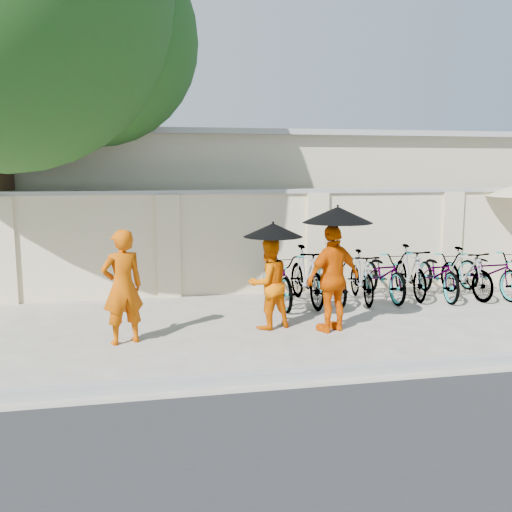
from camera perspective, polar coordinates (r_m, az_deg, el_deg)
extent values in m
plane|color=#B7B09E|center=(8.51, -0.74, -8.32)|extent=(80.00, 80.00, 0.00)
cube|color=gray|center=(6.91, 1.95, -11.91)|extent=(40.00, 0.16, 0.12)
cube|color=beige|center=(11.56, 1.15, 1.33)|extent=(20.00, 0.30, 2.00)
cube|color=#B5AE93|center=(15.42, 1.69, 5.44)|extent=(14.00, 6.00, 3.20)
sphere|color=#204418|center=(11.86, -16.07, 20.13)|extent=(4.00, 4.00, 4.00)
imported|color=#BB4A01|center=(8.34, -13.21, -3.03)|extent=(0.70, 0.58, 1.65)
imported|color=#E36100|center=(8.92, 1.26, -2.76)|extent=(0.84, 0.74, 1.43)
cylinder|color=black|center=(8.77, 1.71, 0.18)|extent=(0.02, 0.02, 0.75)
cone|color=black|center=(8.72, 1.72, 2.62)|extent=(0.92, 0.92, 0.21)
imported|color=#DD5200|center=(8.81, 7.73, -2.24)|extent=(1.05, 0.73, 1.66)
cylinder|color=black|center=(8.66, 8.10, 1.23)|extent=(0.02, 0.02, 0.88)
cone|color=black|center=(8.61, 8.17, 4.12)|extent=(1.06, 1.06, 0.24)
imported|color=gray|center=(10.48, 2.18, -2.25)|extent=(0.72, 1.91, 0.99)
imported|color=gray|center=(10.56, 5.09, -1.97)|extent=(0.60, 1.81, 1.08)
imported|color=gray|center=(10.87, 7.57, -2.14)|extent=(0.64, 1.75, 0.91)
imported|color=gray|center=(10.90, 10.52, -2.04)|extent=(0.64, 1.65, 0.96)
imported|color=gray|center=(11.27, 12.71, -1.74)|extent=(0.67, 1.85, 0.97)
imported|color=gray|center=(11.49, 15.16, -1.52)|extent=(0.65, 1.72, 1.01)
imported|color=gray|center=(11.63, 17.79, -1.66)|extent=(0.79, 1.87, 0.95)
imported|color=gray|center=(11.83, 20.25, -1.59)|extent=(0.61, 1.64, 0.96)
imported|color=gray|center=(12.14, 22.36, -1.45)|extent=(0.89, 1.91, 0.97)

